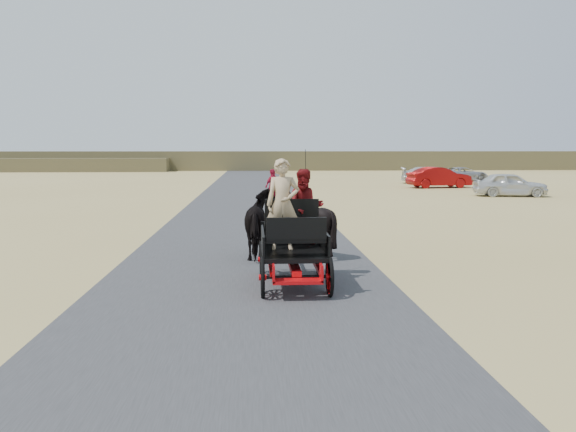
{
  "coord_description": "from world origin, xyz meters",
  "views": [
    {
      "loc": [
        0.17,
        -10.75,
        2.71
      ],
      "look_at": [
        0.95,
        1.79,
        1.2
      ],
      "focal_mm": 35.0,
      "sensor_mm": 36.0,
      "label": 1
    }
  ],
  "objects": [
    {
      "name": "driver_man",
      "position": [
        0.75,
        0.24,
        1.62
      ],
      "size": [
        0.66,
        0.43,
        1.8
      ],
      "primitive_type": "imported",
      "color": "tan",
      "rests_on": "carriage"
    },
    {
      "name": "car_b",
      "position": [
        13.17,
        27.8,
        0.72
      ],
      "size": [
        4.56,
        2.14,
        1.44
      ],
      "primitive_type": "imported",
      "rotation": [
        0.0,
        0.0,
        1.71
      ],
      "color": "maroon",
      "rests_on": "ground"
    },
    {
      "name": "ridge_far",
      "position": [
        0.0,
        62.0,
        1.2
      ],
      "size": [
        140.0,
        6.0,
        2.4
      ],
      "primitive_type": "cube",
      "color": "brown",
      "rests_on": "ground"
    },
    {
      "name": "carriage",
      "position": [
        0.95,
        0.19,
        0.36
      ],
      "size": [
        1.3,
        2.4,
        0.72
      ],
      "primitive_type": null,
      "color": "black",
      "rests_on": "ground"
    },
    {
      "name": "car_a",
      "position": [
        14.88,
        20.53,
        0.69
      ],
      "size": [
        4.27,
        2.36,
        1.37
      ],
      "primitive_type": "imported",
      "rotation": [
        0.0,
        0.0,
        1.38
      ],
      "color": "silver",
      "rests_on": "ground"
    },
    {
      "name": "road",
      "position": [
        0.0,
        0.0,
        0.01
      ],
      "size": [
        6.0,
        140.0,
        0.01
      ],
      "primitive_type": "cube",
      "color": "#38383A",
      "rests_on": "ground"
    },
    {
      "name": "horse_left",
      "position": [
        0.4,
        3.19,
        0.85
      ],
      "size": [
        0.91,
        2.01,
        1.7
      ],
      "primitive_type": "imported",
      "rotation": [
        0.0,
        0.0,
        3.14
      ],
      "color": "black",
      "rests_on": "ground"
    },
    {
      "name": "passenger_woman",
      "position": [
        1.25,
        0.79,
        1.51
      ],
      "size": [
        0.77,
        0.6,
        1.58
      ],
      "primitive_type": "imported",
      "color": "#660C0F",
      "rests_on": "carriage"
    },
    {
      "name": "ground",
      "position": [
        0.0,
        0.0,
        0.0
      ],
      "size": [
        140.0,
        140.0,
        0.0
      ],
      "primitive_type": "plane",
      "color": "tan"
    },
    {
      "name": "car_c",
      "position": [
        14.05,
        32.57,
        0.65
      ],
      "size": [
        4.73,
        2.6,
        1.3
      ],
      "primitive_type": "imported",
      "rotation": [
        0.0,
        0.0,
        1.39
      ],
      "color": "silver",
      "rests_on": "ground"
    },
    {
      "name": "pedestrian",
      "position": [
        1.15,
        16.98,
        0.86
      ],
      "size": [
        1.02,
        1.0,
        1.73
      ],
      "primitive_type": "imported",
      "rotation": [
        0.0,
        0.0,
        3.89
      ],
      "color": "#B01431",
      "rests_on": "ground"
    },
    {
      "name": "horse_right",
      "position": [
        1.5,
        3.19,
        0.85
      ],
      "size": [
        1.37,
        1.54,
        1.7
      ],
      "primitive_type": "imported",
      "rotation": [
        0.0,
        0.0,
        3.14
      ],
      "color": "black",
      "rests_on": "ground"
    },
    {
      "name": "car_d",
      "position": [
        17.97,
        35.88,
        0.58
      ],
      "size": [
        4.49,
        2.68,
        1.17
      ],
      "primitive_type": "imported",
      "rotation": [
        0.0,
        0.0,
        1.76
      ],
      "color": "#B2B2B7",
      "rests_on": "ground"
    }
  ]
}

